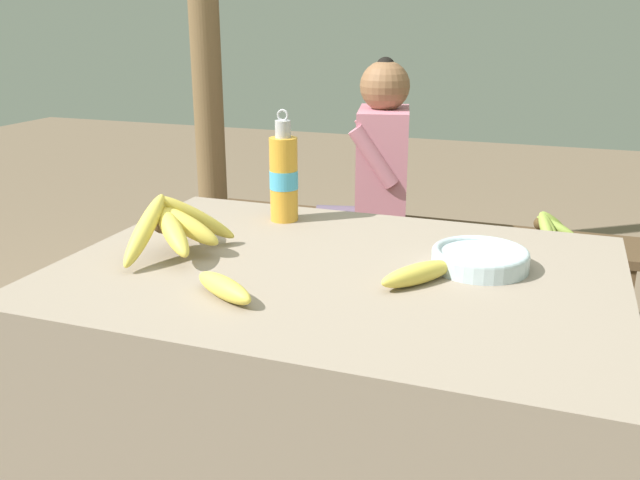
% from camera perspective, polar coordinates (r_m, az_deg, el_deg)
% --- Properties ---
extents(market_counter, '(1.19, 0.86, 0.74)m').
position_cam_1_polar(market_counter, '(1.63, 1.35, -14.59)').
color(market_counter, gray).
rests_on(market_counter, ground_plane).
extents(banana_bunch_ripe, '(0.18, 0.33, 0.15)m').
position_cam_1_polar(banana_bunch_ripe, '(1.56, -12.08, 1.39)').
color(banana_bunch_ripe, '#4C381E').
rests_on(banana_bunch_ripe, market_counter).
extents(serving_bowl, '(0.21, 0.21, 0.04)m').
position_cam_1_polar(serving_bowl, '(1.49, 13.33, -1.47)').
color(serving_bowl, silver).
rests_on(serving_bowl, market_counter).
extents(water_bottle, '(0.08, 0.08, 0.29)m').
position_cam_1_polar(water_bottle, '(1.78, -3.07, 5.32)').
color(water_bottle, gold).
rests_on(water_bottle, market_counter).
extents(loose_banana_front, '(0.17, 0.12, 0.04)m').
position_cam_1_polar(loose_banana_front, '(1.31, -8.08, -3.99)').
color(loose_banana_front, '#E0C64C').
rests_on(loose_banana_front, market_counter).
extents(loose_banana_side, '(0.15, 0.18, 0.04)m').
position_cam_1_polar(loose_banana_side, '(1.38, 8.25, -2.83)').
color(loose_banana_side, '#E0C64C').
rests_on(loose_banana_side, market_counter).
extents(wooden_bench, '(1.87, 0.32, 0.42)m').
position_cam_1_polar(wooden_bench, '(2.90, 7.64, 0.00)').
color(wooden_bench, '#4C3823').
rests_on(wooden_bench, ground_plane).
extents(seated_vendor, '(0.45, 0.42, 1.11)m').
position_cam_1_polar(seated_vendor, '(2.82, 4.36, 5.58)').
color(seated_vendor, '#564C60').
rests_on(seated_vendor, ground_plane).
extents(banana_bunch_green, '(0.18, 0.30, 0.13)m').
position_cam_1_polar(banana_bunch_green, '(2.80, 18.77, 1.20)').
color(banana_bunch_green, '#4C381E').
rests_on(banana_bunch_green, wooden_bench).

